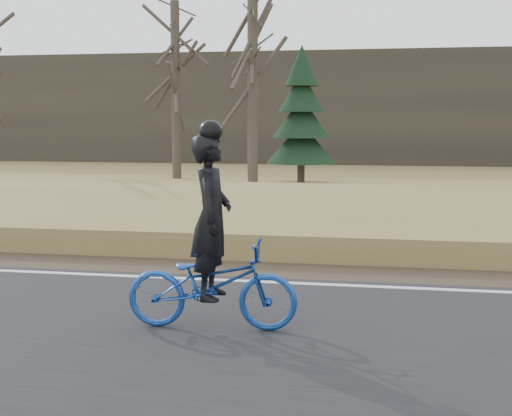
# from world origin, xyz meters

# --- Properties ---
(ground) EXTENTS (120.00, 120.00, 0.00)m
(ground) POSITION_xyz_m (0.00, 0.00, 0.00)
(ground) COLOR olive
(ground) RESTS_ON ground
(road) EXTENTS (120.00, 6.00, 0.06)m
(road) POSITION_xyz_m (0.00, -2.50, 0.03)
(road) COLOR black
(road) RESTS_ON ground
(edge_line) EXTENTS (120.00, 0.12, 0.01)m
(edge_line) POSITION_xyz_m (0.00, 0.20, 0.07)
(edge_line) COLOR silver
(edge_line) RESTS_ON road
(shoulder) EXTENTS (120.00, 1.60, 0.04)m
(shoulder) POSITION_xyz_m (0.00, 1.20, 0.02)
(shoulder) COLOR #473A2B
(shoulder) RESTS_ON ground
(embankment) EXTENTS (120.00, 5.00, 0.44)m
(embankment) POSITION_xyz_m (0.00, 4.20, 0.22)
(embankment) COLOR olive
(embankment) RESTS_ON ground
(ballast) EXTENTS (120.00, 3.00, 0.45)m
(ballast) POSITION_xyz_m (0.00, 8.00, 0.23)
(ballast) COLOR slate
(ballast) RESTS_ON ground
(railroad) EXTENTS (120.00, 2.40, 0.29)m
(railroad) POSITION_xyz_m (0.00, 8.00, 0.53)
(railroad) COLOR black
(railroad) RESTS_ON ballast
(treeline_backdrop) EXTENTS (120.00, 4.00, 6.00)m
(treeline_backdrop) POSITION_xyz_m (0.00, 30.00, 3.00)
(treeline_backdrop) COLOR #383328
(treeline_backdrop) RESTS_ON ground
(cyclist) EXTENTS (1.95, 0.78, 2.33)m
(cyclist) POSITION_xyz_m (-1.85, -2.15, 0.80)
(cyclist) COLOR navy
(cyclist) RESTS_ON road
(bare_tree_left) EXTENTS (0.36, 0.36, 7.09)m
(bare_tree_left) POSITION_xyz_m (-8.51, 18.28, 3.54)
(bare_tree_left) COLOR #473D34
(bare_tree_left) RESTS_ON ground
(bare_tree_near_left) EXTENTS (0.36, 0.36, 7.25)m
(bare_tree_near_left) POSITION_xyz_m (-4.58, 14.30, 3.63)
(bare_tree_near_left) COLOR #473D34
(bare_tree_near_left) RESTS_ON ground
(conifer) EXTENTS (2.60, 2.60, 5.12)m
(conifer) POSITION_xyz_m (-3.21, 16.70, 2.42)
(conifer) COLOR #473D34
(conifer) RESTS_ON ground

